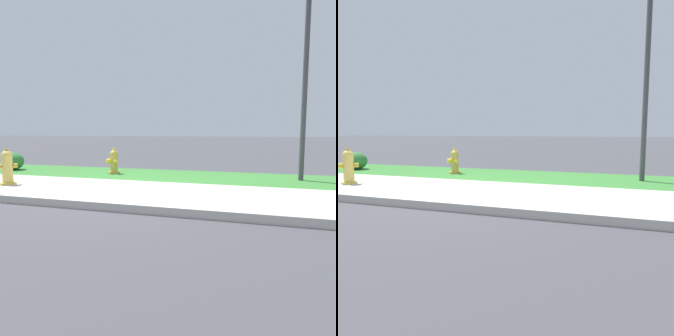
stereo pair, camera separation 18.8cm
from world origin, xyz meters
The scene contains 8 objects.
ground_plane centered at (0.00, 0.00, 0.00)m, with size 120.00×120.00×0.00m, color #424247.
sidewalk_pavement centered at (0.00, 0.00, 0.01)m, with size 18.00×2.51×0.01m, color #BCB7AD.
grass_verge centered at (0.00, 2.36, 0.00)m, with size 18.00×2.20×0.01m, color #387A33.
street_curb centered at (0.00, -1.33, 0.06)m, with size 18.00×0.16×0.12m, color #BCB7AD.
fire_hydrant_at_driveway centered at (-2.51, 0.00, 0.36)m, with size 0.35×0.35×0.75m.
fire_hydrant_far_end centered at (-1.26, 2.27, 0.31)m, with size 0.34×0.34×0.65m.
street_lamp centered at (3.27, 2.45, 3.04)m, with size 0.32×0.32×4.60m.
shrub_bush_mid_verge centered at (-4.36, 2.14, 0.25)m, with size 0.58×0.58×0.50m.
Camera 1 is at (2.63, -5.34, 1.10)m, focal length 35.00 mm.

